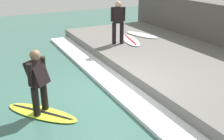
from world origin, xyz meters
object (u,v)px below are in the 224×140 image
object	(u,v)px
surfboard_riding	(42,113)
surfer_riding	(38,79)
surfer_waiting_far	(118,20)
surfboard_spare	(142,35)
surfboard_waiting_far	(130,40)

from	to	relation	value
surfboard_riding	surfer_riding	world-z (taller)	surfer_riding
surfer_waiting_far	surfboard_spare	xyz separation A→B (m)	(1.58, 0.68, -0.91)
surfboard_riding	surfboard_waiting_far	bearing A→B (deg)	37.43
surfboard_riding	surfboard_spare	bearing A→B (deg)	36.28
surfer_riding	surfboard_riding	bearing A→B (deg)	-7.13
surfer_riding	surfer_waiting_far	distance (m)	5.07
surfboard_waiting_far	surfer_waiting_far	bearing A→B (deg)	-167.30
surfboard_riding	surfer_waiting_far	xyz separation A→B (m)	(3.83, 3.29, 1.31)
surfboard_riding	surfer_waiting_far	bearing A→B (deg)	40.65
surfboard_spare	surfer_waiting_far	bearing A→B (deg)	-156.66
surfboard_riding	surfboard_spare	size ratio (longest dim) A/B	1.03
surfer_waiting_far	surfboard_spare	distance (m)	1.94
surfboard_waiting_far	surfboard_spare	distance (m)	1.06
surfer_riding	surfboard_waiting_far	world-z (taller)	surfer_riding
surfer_waiting_far	surfboard_waiting_far	distance (m)	1.13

